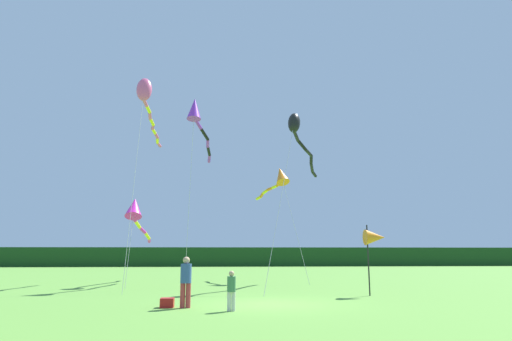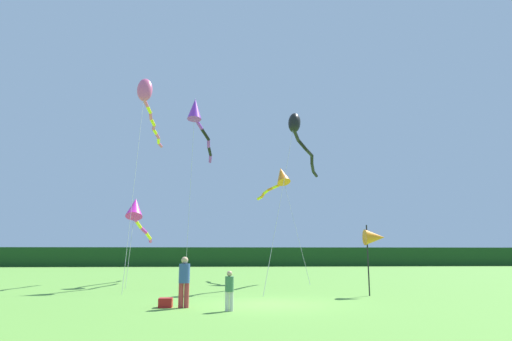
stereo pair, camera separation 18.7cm
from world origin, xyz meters
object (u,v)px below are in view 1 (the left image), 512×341
cooler_box (167,303)px  kite_black (298,133)px  banner_flag_pole (375,238)px  kite_rainbow (146,99)px  person_child (231,288)px  kite_purple (197,116)px  person_adult (186,279)px  kite_magenta (136,212)px  kite_orange (280,177)px

cooler_box → kite_black: size_ratio=0.04×
cooler_box → banner_flag_pole: 9.58m
kite_rainbow → kite_black: bearing=-6.9°
person_child → kite_purple: (-1.96, 11.67, 9.41)m
person_child → cooler_box: bearing=152.6°
banner_flag_pole → kite_rainbow: bearing=150.1°
person_adult → kite_purple: kite_purple is taller
cooler_box → kite_purple: size_ratio=0.04×
kite_black → kite_magenta: 10.67m
banner_flag_pole → person_child: bearing=-144.3°
kite_black → kite_rainbow: 9.40m
kite_black → kite_magenta: size_ratio=1.33×
kite_purple → kite_magenta: 6.84m
person_child → kite_black: bearing=68.1°
kite_black → kite_magenta: kite_black is taller
kite_purple → kite_black: bearing=-14.5°
cooler_box → kite_magenta: kite_magenta is taller
kite_purple → kite_orange: size_ratio=1.44×
kite_orange → kite_magenta: bearing=-162.4°
kite_black → kite_purple: bearing=165.5°
person_child → cooler_box: size_ratio=2.78×
kite_orange → kite_black: bearing=-84.0°
person_child → banner_flag_pole: (6.45, 4.64, 1.77)m
kite_orange → kite_purple: bearing=-150.7°
kite_purple → kite_orange: (5.53, 3.10, -3.21)m
person_adult → person_child: bearing=-32.0°
person_adult → banner_flag_pole: banner_flag_pole is taller
banner_flag_pole → kite_rainbow: size_ratio=0.25×
cooler_box → kite_purple: kite_purple is taller
person_child → kite_orange: (3.57, 14.77, 6.20)m
person_adult → kite_orange: kite_orange is taller
person_child → kite_rainbow: size_ratio=0.10×
cooler_box → banner_flag_pole: bearing=22.3°
cooler_box → kite_purple: (0.19, 10.55, 9.96)m
person_adult → cooler_box: 1.02m
person_adult → kite_rainbow: (-3.47, 10.25, 10.06)m
kite_purple → kite_magenta: size_ratio=1.42×
kite_black → person_adult: bearing=-121.4°
kite_black → kite_rainbow: size_ratio=0.86×
person_child → kite_black: (4.06, 10.11, 8.05)m
person_child → kite_purple: 15.12m
banner_flag_pole → kite_magenta: bearing=148.5°
kite_magenta → banner_flag_pole: bearing=-31.5°
banner_flag_pole → kite_black: bearing=113.5°
banner_flag_pole → cooler_box: bearing=-157.7°
cooler_box → banner_flag_pole: (8.60, 3.52, 2.32)m
kite_purple → kite_rainbow: size_ratio=0.92×
banner_flag_pole → kite_orange: (-2.87, 10.13, 4.43)m
kite_black → kite_orange: bearing=96.0°
kite_rainbow → person_child: bearing=-66.0°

